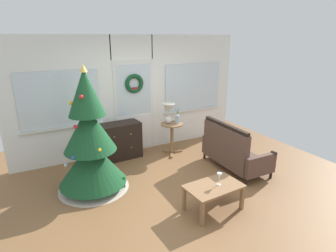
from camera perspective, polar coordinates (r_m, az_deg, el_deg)
name	(u,v)px	position (r m, az deg, el deg)	size (l,w,h in m)	color
ground_plane	(181,191)	(4.86, 2.59, -13.17)	(6.76, 6.76, 0.00)	brown
back_wall_with_door	(133,95)	(6.17, -7.15, 6.32)	(5.20, 0.19, 2.55)	white
christmas_tree	(90,146)	(4.78, -15.66, -3.90)	(1.20, 1.20, 2.11)	#4C331E
dresser_cabinet	(119,141)	(6.00, -10.01, -3.03)	(0.92, 0.48, 0.78)	black
settee_sofa	(232,151)	(5.58, 13.02, -5.06)	(0.74, 1.41, 0.96)	black
side_table	(172,132)	(6.08, 0.80, -1.34)	(0.50, 0.48, 0.71)	#8E6642
table_lamp	(169,111)	(5.95, 0.13, 3.16)	(0.28, 0.28, 0.44)	silver
flower_vase	(177,118)	(5.98, 1.93, 1.57)	(0.11, 0.10, 0.35)	#99ADBC
coffee_table	(214,189)	(4.29, 9.37, -12.67)	(0.87, 0.57, 0.40)	#8E6642
wine_glass	(219,176)	(4.23, 10.51, -10.12)	(0.08, 0.08, 0.20)	silver
gift_box	(118,181)	(5.01, -10.31, -11.11)	(0.21, 0.19, 0.21)	#266633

